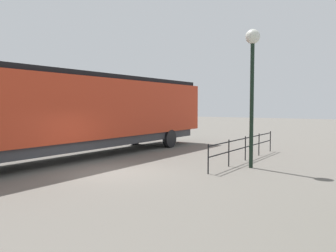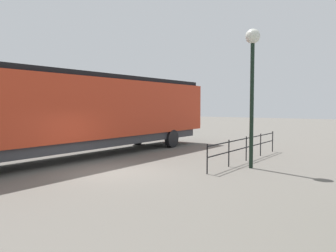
{
  "view_description": "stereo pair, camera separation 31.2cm",
  "coord_description": "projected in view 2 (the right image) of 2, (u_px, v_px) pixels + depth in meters",
  "views": [
    {
      "loc": [
        9.06,
        -9.88,
        2.6
      ],
      "look_at": [
        0.82,
        2.59,
        1.7
      ],
      "focal_mm": 37.06,
      "sensor_mm": 36.0,
      "label": 1
    },
    {
      "loc": [
        9.32,
        -9.71,
        2.6
      ],
      "look_at": [
        0.82,
        2.59,
        1.7
      ],
      "focal_mm": 37.06,
      "sensor_mm": 36.0,
      "label": 2
    }
  ],
  "objects": [
    {
      "name": "locomotive",
      "position": [
        92.0,
        111.0,
        17.63
      ],
      "size": [
        3.04,
        18.42,
        4.14
      ],
      "color": "red",
      "rests_on": "ground_plane"
    },
    {
      "name": "ground_plane",
      "position": [
        113.0,
        172.0,
        13.42
      ],
      "size": [
        120.0,
        120.0,
        0.0
      ],
      "primitive_type": "plane",
      "color": "#666059"
    },
    {
      "name": "platform_fence",
      "position": [
        246.0,
        145.0,
        16.18
      ],
      "size": [
        0.05,
        7.75,
        1.14
      ],
      "color": "black",
      "rests_on": "ground_plane"
    },
    {
      "name": "lamp_post",
      "position": [
        252.0,
        63.0,
        14.06
      ],
      "size": [
        0.59,
        0.59,
        5.68
      ],
      "color": "black",
      "rests_on": "ground_plane"
    }
  ]
}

